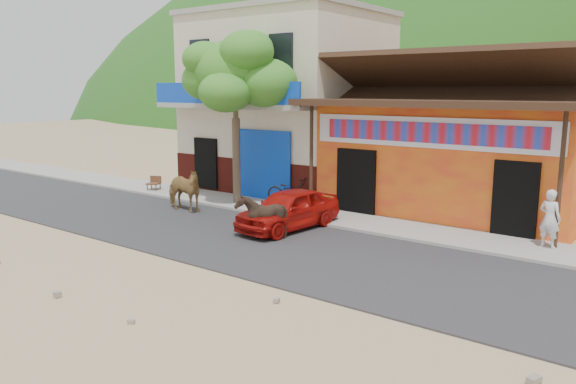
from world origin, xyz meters
name	(u,v)px	position (x,y,z in m)	size (l,w,h in m)	color
ground	(215,272)	(0.00, 0.00, 0.00)	(120.00, 120.00, 0.00)	#9E825B
road	(282,247)	(0.00, 2.50, 0.02)	(60.00, 5.00, 0.04)	#28282B
sidewalk	(351,221)	(0.00, 6.00, 0.06)	(60.00, 2.00, 0.12)	gray
dance_club	(463,158)	(2.00, 10.00, 1.80)	(8.00, 6.00, 3.60)	orange
cafe_building	(288,104)	(-5.50, 10.00, 3.50)	(7.00, 6.00, 7.00)	beige
tree	(236,118)	(-4.60, 5.80, 3.12)	(3.00, 3.00, 6.00)	#2D721E
cow_tan	(183,190)	(-5.32, 3.89, 0.78)	(0.79, 1.74, 1.47)	olive
cow_dark	(261,216)	(-0.92, 2.76, 0.68)	(1.03, 1.15, 1.27)	black
red_car	(288,209)	(-1.00, 4.09, 0.64)	(1.42, 3.52, 1.20)	#A2100B
scooter	(291,191)	(-2.85, 6.66, 0.60)	(0.64, 1.82, 0.96)	black
pedestrian	(550,219)	(5.65, 6.33, 0.88)	(0.55, 0.36, 1.51)	silver
cafe_chair_left	(153,177)	(-9.00, 5.66, 0.63)	(0.47, 0.47, 1.01)	#542B1C
cafe_chair_right	(176,180)	(-8.08, 6.05, 0.54)	(0.39, 0.39, 0.85)	#492318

